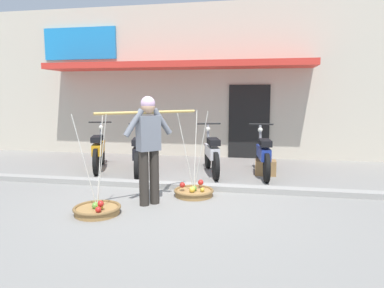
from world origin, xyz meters
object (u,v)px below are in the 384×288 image
Objects in this scene: fruit_basket_right_side at (194,192)px; wooden_crate at (266,168)px; fruit_vendor at (149,143)px; motorcycle_second_in_row at (139,154)px; motorcycle_nearest_shop at (99,150)px; motorcycle_third_in_row at (212,154)px; motorcycle_end_of_row at (263,155)px; fruit_basket_left_side at (97,209)px.

fruit_basket_right_side is 2.25m from wooden_crate.
fruit_vendor is at bearing -126.82° from wooden_crate.
wooden_crate is (2.71, 0.43, -0.29)m from motorcycle_second_in_row.
fruit_vendor is 0.97× the size of motorcycle_nearest_shop.
motorcycle_third_in_row and motorcycle_end_of_row have the same top height.
wooden_crate is (3.79, 0.15, -0.29)m from motorcycle_nearest_shop.
fruit_vendor reaches higher than wooden_crate.
fruit_basket_left_side is 0.83× the size of motorcycle_nearest_shop.
wooden_crate is at bearing 56.59° from fruit_basket_right_side.
fruit_basket_right_side is 0.81× the size of motorcycle_second_in_row.
wooden_crate is (0.06, 0.11, -0.29)m from motorcycle_end_of_row.
motorcycle_third_in_row is at bearing 10.68° from motorcycle_second_in_row.
motorcycle_nearest_shop is 3.97× the size of wooden_crate.
fruit_basket_right_side is 3.30× the size of wooden_crate.
fruit_basket_right_side is (0.60, 0.58, -0.90)m from fruit_vendor.
fruit_basket_left_side is (-0.60, -0.59, -0.90)m from fruit_vendor.
motorcycle_third_in_row is (1.55, 0.29, 0.00)m from motorcycle_second_in_row.
fruit_basket_left_side is at bearing -65.15° from motorcycle_nearest_shop.
fruit_vendor is 3.85× the size of wooden_crate.
fruit_vendor is 2.48m from motorcycle_third_in_row.
motorcycle_nearest_shop reaches higher than wooden_crate.
motorcycle_third_in_row is at bearing 87.37° from fruit_basket_right_side.
motorcycle_end_of_row is at bearing 56.38° from fruit_basket_right_side.
wooden_crate is at bearing 53.18° from fruit_vendor.
fruit_basket_right_side is 2.09m from motorcycle_second_in_row.
motorcycle_second_in_row is at bearing -172.91° from motorcycle_end_of_row.
fruit_basket_right_side is 0.80× the size of motorcycle_end_of_row.
fruit_vendor is 1.17× the size of fruit_basket_right_side.
fruit_basket_right_side reaches higher than wooden_crate.
motorcycle_nearest_shop is 1.12m from motorcycle_second_in_row.
motorcycle_end_of_row is at bearing 52.89° from fruit_vendor.
motorcycle_nearest_shop is 0.98× the size of motorcycle_third_in_row.
motorcycle_second_in_row is at bearing 113.05° from fruit_vendor.
motorcycle_end_of_row reaches higher than wooden_crate.
fruit_basket_left_side is at bearing -135.68° from fruit_vendor.
motorcycle_second_in_row is (1.08, -0.28, 0.00)m from motorcycle_nearest_shop.
fruit_basket_right_side is at bearing 44.03° from fruit_vendor.
motorcycle_nearest_shop is at bearing 114.85° from fruit_basket_left_side.
wooden_crate is at bearing 9.12° from motorcycle_second_in_row.
fruit_basket_left_side is at bearing -128.72° from wooden_crate.
fruit_basket_right_side is 0.83× the size of motorcycle_nearest_shop.
motorcycle_nearest_shop and motorcycle_third_in_row have the same top height.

